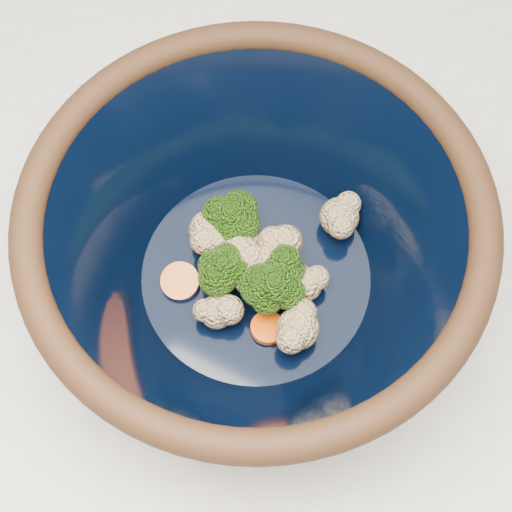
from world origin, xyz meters
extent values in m
plane|color=#9E7A54|center=(0.00, 0.00, 0.00)|extent=(3.00, 3.00, 0.00)
cube|color=beige|center=(0.00, 0.00, 0.45)|extent=(1.20, 1.20, 0.90)
cylinder|color=black|center=(-0.08, 0.06, 0.91)|extent=(0.20, 0.20, 0.01)
torus|color=black|center=(-0.08, 0.06, 1.04)|extent=(0.33, 0.33, 0.02)
cylinder|color=black|center=(-0.08, 0.06, 0.93)|extent=(0.19, 0.19, 0.00)
cylinder|color=#608442|center=(-0.10, 0.04, 0.94)|extent=(0.01, 0.01, 0.02)
ellipsoid|color=#356212|center=(-0.10, 0.04, 0.96)|extent=(0.04, 0.04, 0.03)
cylinder|color=#608442|center=(-0.05, 0.04, 0.94)|extent=(0.01, 0.01, 0.02)
ellipsoid|color=#356212|center=(-0.05, 0.04, 0.97)|extent=(0.04, 0.04, 0.04)
cylinder|color=#608442|center=(-0.11, 0.08, 0.94)|extent=(0.01, 0.01, 0.02)
ellipsoid|color=#356212|center=(-0.11, 0.08, 0.97)|extent=(0.04, 0.04, 0.04)
cylinder|color=#608442|center=(-0.06, 0.07, 0.94)|extent=(0.01, 0.01, 0.02)
ellipsoid|color=#356212|center=(-0.06, 0.07, 0.96)|extent=(0.04, 0.04, 0.03)
sphere|color=beige|center=(-0.12, 0.07, 0.95)|extent=(0.03, 0.03, 0.03)
sphere|color=beige|center=(-0.06, 0.07, 0.95)|extent=(0.03, 0.03, 0.03)
sphere|color=beige|center=(-0.07, 0.05, 0.95)|extent=(0.03, 0.03, 0.03)
sphere|color=beige|center=(-0.09, 0.01, 0.95)|extent=(0.03, 0.03, 0.03)
sphere|color=beige|center=(-0.04, 0.06, 0.95)|extent=(0.03, 0.03, 0.03)
sphere|color=beige|center=(-0.09, 0.06, 0.95)|extent=(0.03, 0.03, 0.03)
sphere|color=beige|center=(-0.04, 0.13, 0.95)|extent=(0.03, 0.03, 0.03)
sphere|color=beige|center=(-0.07, 0.06, 0.95)|extent=(0.03, 0.03, 0.03)
sphere|color=beige|center=(-0.02, 0.03, 0.95)|extent=(0.03, 0.03, 0.03)
sphere|color=beige|center=(-0.10, 0.07, 0.95)|extent=(0.03, 0.03, 0.03)
cylinder|color=#E45309|center=(-0.10, 0.04, 0.94)|extent=(0.03, 0.03, 0.01)
cylinder|color=#E45309|center=(-0.05, 0.02, 0.94)|extent=(0.03, 0.03, 0.01)
cylinder|color=#E45309|center=(-0.09, 0.07, 0.94)|extent=(0.03, 0.03, 0.01)
cylinder|color=#E45309|center=(-0.13, 0.02, 0.94)|extent=(0.03, 0.03, 0.01)
camera|label=1|loc=(0.03, -0.14, 1.46)|focal=50.00mm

